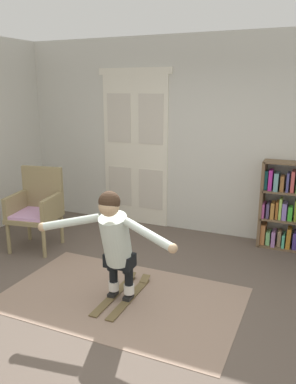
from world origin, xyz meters
TOP-DOWN VIEW (x-y plane):
  - ground_plane at (0.00, 0.00)m, footprint 7.20×7.20m
  - back_wall at (0.00, 2.60)m, footprint 6.00×0.10m
  - double_door at (-1.09, 2.54)m, footprint 1.22×0.05m
  - rug at (-0.17, 0.26)m, footprint 2.48×1.52m
  - wicker_chair at (-1.88, 1.06)m, footprint 0.69×0.69m
  - skis_pair at (-0.17, 0.29)m, footprint 0.28×0.92m
  - person_skier at (-0.17, 0.14)m, footprint 1.46×0.52m

SIDE VIEW (x-z plane):
  - ground_plane at x=0.00m, z-range 0.00..0.00m
  - rug at x=-0.17m, z-range 0.00..0.01m
  - skis_pair at x=-0.17m, z-range -0.01..0.06m
  - wicker_chair at x=-1.88m, z-range 0.03..1.13m
  - person_skier at x=-0.17m, z-range 0.15..1.29m
  - double_door at x=-1.09m, z-range 0.01..2.46m
  - back_wall at x=0.00m, z-range 0.00..2.90m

